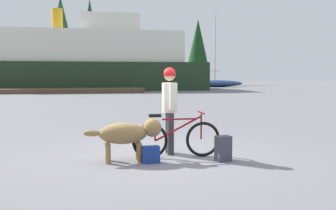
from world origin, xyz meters
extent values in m
plane|color=slate|center=(0.00, 0.00, 0.00)|extent=(160.00, 160.00, 0.00)
torus|color=black|center=(0.78, -0.23, 0.35)|extent=(0.71, 0.06, 0.71)
torus|color=black|center=(-0.30, -0.23, 0.35)|extent=(0.71, 0.06, 0.71)
cube|color=maroon|center=(0.29, -0.23, 0.77)|extent=(0.69, 0.03, 0.03)
cube|color=maroon|center=(0.27, -0.23, 0.59)|extent=(0.93, 0.03, 0.49)
cylinder|color=maroon|center=(-0.20, -0.23, 0.56)|extent=(0.03, 0.03, 0.42)
cylinder|color=maroon|center=(0.74, -0.23, 0.61)|extent=(0.03, 0.03, 0.52)
cube|color=black|center=(-0.20, -0.23, 0.85)|extent=(0.24, 0.10, 0.06)
cylinder|color=maroon|center=(0.74, -0.23, 0.89)|extent=(0.03, 0.44, 0.03)
cube|color=slate|center=(-0.32, -0.23, 0.65)|extent=(0.36, 0.14, 0.02)
cylinder|color=#333338|center=(0.17, 0.27, 0.43)|extent=(0.14, 0.14, 0.87)
cylinder|color=#333338|center=(0.17, 0.05, 0.43)|extent=(0.14, 0.14, 0.87)
cylinder|color=silver|center=(0.17, 0.16, 1.18)|extent=(0.32, 0.32, 0.62)
cylinder|color=silver|center=(0.17, 0.38, 1.21)|extent=(0.09, 0.09, 0.54)
cylinder|color=silver|center=(0.17, -0.06, 1.21)|extent=(0.09, 0.09, 0.54)
sphere|color=tan|center=(0.17, 0.16, 1.64)|extent=(0.24, 0.24, 0.24)
sphere|color=red|center=(0.17, 0.16, 1.67)|extent=(0.25, 0.25, 0.25)
ellipsoid|color=olive|center=(-0.83, -0.36, 0.54)|extent=(0.92, 0.47, 0.40)
sphere|color=olive|center=(-0.27, -0.36, 0.64)|extent=(0.35, 0.35, 0.35)
ellipsoid|color=olive|center=(-1.41, -0.36, 0.56)|extent=(0.32, 0.12, 0.12)
cylinder|color=olive|center=(-0.53, -0.23, 0.18)|extent=(0.10, 0.10, 0.36)
cylinder|color=olive|center=(-0.53, -0.49, 0.18)|extent=(0.10, 0.10, 0.36)
cylinder|color=olive|center=(-1.12, -0.23, 0.18)|extent=(0.10, 0.10, 0.36)
cylinder|color=olive|center=(-1.12, -0.49, 0.18)|extent=(0.10, 0.10, 0.36)
cube|color=#3F3F4C|center=(1.06, -0.68, 0.24)|extent=(0.32, 0.25, 0.49)
cube|color=navy|center=(-0.33, -0.57, 0.16)|extent=(0.32, 0.19, 0.32)
cube|color=brown|center=(-6.67, 26.68, 0.20)|extent=(18.98, 2.63, 0.40)
cube|color=#1E331E|center=(-2.35, 33.46, 1.44)|extent=(24.65, 8.80, 2.88)
cube|color=silver|center=(-2.35, 33.46, 4.48)|extent=(19.72, 7.39, 3.20)
cube|color=silver|center=(0.12, 33.46, 6.98)|extent=(5.92, 5.28, 1.80)
cylinder|color=#BF8C19|center=(-5.31, 33.46, 7.28)|extent=(1.10, 1.10, 2.40)
ellipsoid|color=navy|center=(13.81, 39.28, 0.45)|extent=(7.59, 2.13, 0.90)
cylinder|color=#B2B2B7|center=(13.81, 39.28, 5.21)|extent=(0.14, 0.14, 8.61)
cylinder|color=#B2B2B7|center=(12.67, 39.28, 2.10)|extent=(3.42, 0.10, 0.10)
cylinder|color=#4C331E|center=(-6.42, 49.69, 1.74)|extent=(0.37, 0.37, 3.47)
cone|color=#1E4C28|center=(-6.42, 49.69, 8.29)|extent=(4.25, 4.25, 9.63)
cylinder|color=#4C331E|center=(-2.28, 51.58, 1.66)|extent=(0.34, 0.34, 3.33)
cone|color=#19471E|center=(-2.28, 51.58, 8.25)|extent=(3.54, 3.54, 9.84)
cylinder|color=#4C331E|center=(14.55, 50.43, 1.05)|extent=(0.42, 0.42, 2.10)
cone|color=#143819|center=(14.55, 50.43, 6.25)|extent=(3.79, 3.79, 8.29)
camera|label=1|loc=(-1.29, -7.37, 1.66)|focal=39.73mm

